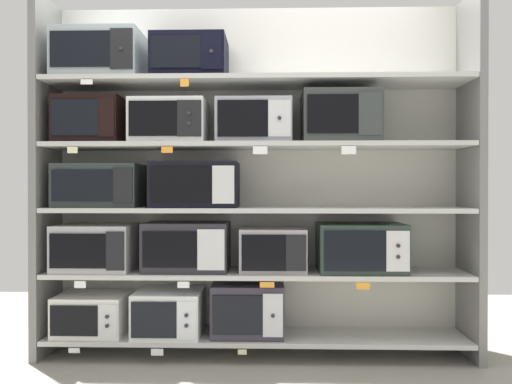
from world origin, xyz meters
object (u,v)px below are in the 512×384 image
(microwave_9, at_px, (91,121))
(microwave_0, at_px, (93,314))
(microwave_13, at_px, (100,57))
(microwave_12, at_px, (340,118))
(microwave_4, at_px, (187,246))
(microwave_7, at_px, (100,186))
(microwave_8, at_px, (196,185))
(microwave_10, at_px, (170,122))
(microwave_11, at_px, (254,122))
(microwave_5, at_px, (273,250))
(microwave_6, at_px, (361,248))
(microwave_14, at_px, (190,59))
(microwave_1, at_px, (170,312))
(microwave_2, at_px, (248,309))
(microwave_3, at_px, (97,247))

(microwave_9, bearing_deg, microwave_0, 0.08)
(microwave_13, bearing_deg, microwave_12, -0.00)
(microwave_4, distance_m, microwave_7, 0.70)
(microwave_13, bearing_deg, microwave_7, 179.48)
(microwave_8, relative_size, microwave_10, 1.16)
(microwave_11, bearing_deg, microwave_5, 0.01)
(microwave_6, xyz_separation_m, microwave_9, (-1.77, 0.00, 0.83))
(microwave_0, xyz_separation_m, microwave_8, (0.68, -0.00, 0.85))
(microwave_9, bearing_deg, microwave_14, 0.01)
(microwave_5, bearing_deg, microwave_4, 179.96)
(microwave_0, bearing_deg, microwave_1, -0.02)
(microwave_0, height_order, microwave_5, microwave_5)
(microwave_4, distance_m, microwave_10, 0.82)
(microwave_5, bearing_deg, microwave_0, 179.99)
(microwave_12, height_order, microwave_14, microwave_14)
(microwave_10, height_order, microwave_13, microwave_13)
(microwave_1, xyz_separation_m, microwave_12, (1.11, 0.00, 1.27))
(microwave_2, height_order, microwave_12, microwave_12)
(microwave_8, distance_m, microwave_13, 1.05)
(microwave_9, bearing_deg, microwave_3, 0.20)
(microwave_9, xyz_separation_m, microwave_14, (0.66, 0.00, 0.40))
(microwave_8, relative_size, microwave_14, 1.17)
(microwave_1, bearing_deg, microwave_13, 179.96)
(microwave_9, xyz_separation_m, microwave_13, (0.06, 0.00, 0.42))
(microwave_5, relative_size, microwave_6, 0.77)
(microwave_10, bearing_deg, microwave_3, 179.97)
(microwave_10, relative_size, microwave_13, 0.87)
(microwave_10, xyz_separation_m, microwave_14, (0.13, 0.00, 0.41))
(microwave_13, height_order, microwave_14, microwave_13)
(microwave_2, distance_m, microwave_10, 1.33)
(microwave_9, xyz_separation_m, microwave_12, (1.63, 0.00, 0.01))
(microwave_10, relative_size, microwave_11, 0.99)
(microwave_3, height_order, microwave_10, microwave_10)
(microwave_3, height_order, microwave_7, microwave_7)
(microwave_2, relative_size, microwave_6, 0.84)
(microwave_12, xyz_separation_m, microwave_13, (-1.57, 0.00, 0.41))
(microwave_0, xyz_separation_m, microwave_4, (0.62, 0.00, 0.45))
(microwave_0, xyz_separation_m, microwave_9, (-0.01, -0.00, 1.27))
(microwave_1, relative_size, microwave_10, 0.90)
(microwave_4, relative_size, microwave_7, 1.01)
(microwave_5, distance_m, microwave_10, 1.07)
(microwave_9, height_order, microwave_14, microwave_14)
(microwave_3, xyz_separation_m, microwave_7, (0.02, 0.00, 0.41))
(microwave_13, bearing_deg, microwave_4, 0.00)
(microwave_3, bearing_deg, microwave_0, -179.74)
(microwave_10, bearing_deg, microwave_8, 0.02)
(microwave_8, height_order, microwave_12, microwave_12)
(microwave_6, distance_m, microwave_11, 1.07)
(microwave_4, relative_size, microwave_12, 1.12)
(microwave_1, relative_size, microwave_14, 0.91)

